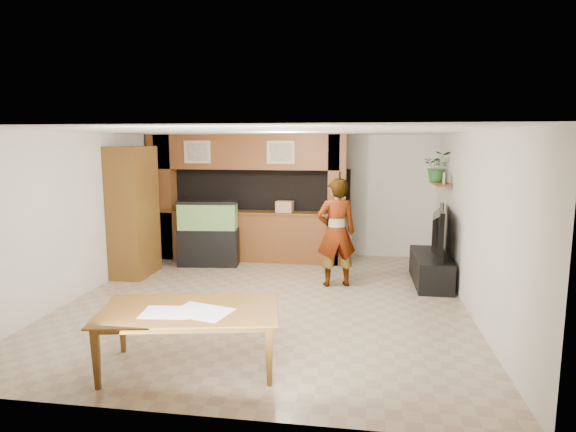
% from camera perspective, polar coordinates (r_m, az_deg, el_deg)
% --- Properties ---
extents(floor, '(6.50, 6.50, 0.00)m').
position_cam_1_polar(floor, '(7.65, -2.49, -9.93)').
color(floor, tan).
rests_on(floor, ground).
extents(ceiling, '(6.50, 6.50, 0.00)m').
position_cam_1_polar(ceiling, '(7.24, -2.63, 9.94)').
color(ceiling, white).
rests_on(ceiling, wall_back).
extents(wall_back, '(6.00, 0.00, 6.00)m').
position_cam_1_polar(wall_back, '(10.51, 0.84, 2.49)').
color(wall_back, beige).
rests_on(wall_back, floor).
extents(wall_left, '(0.00, 6.50, 6.50)m').
position_cam_1_polar(wall_left, '(8.43, -22.99, 0.23)').
color(wall_left, beige).
rests_on(wall_left, floor).
extents(wall_right, '(0.00, 6.50, 6.50)m').
position_cam_1_polar(wall_right, '(7.38, 20.97, -0.79)').
color(wall_right, beige).
rests_on(wall_right, floor).
extents(partition, '(4.20, 0.99, 2.60)m').
position_cam_1_polar(partition, '(10.08, -4.99, 2.26)').
color(partition, brown).
rests_on(partition, floor).
extents(wall_clock, '(0.05, 0.25, 0.25)m').
position_cam_1_polar(wall_clock, '(9.22, -19.80, 4.83)').
color(wall_clock, black).
rests_on(wall_clock, wall_left).
extents(wall_shelf, '(0.25, 0.90, 0.04)m').
position_cam_1_polar(wall_shelf, '(9.20, 17.62, 3.68)').
color(wall_shelf, brown).
rests_on(wall_shelf, wall_right).
extents(pantry_cabinet, '(0.59, 0.97, 2.37)m').
position_cam_1_polar(pantry_cabinet, '(9.25, -17.85, 0.50)').
color(pantry_cabinet, brown).
rests_on(pantry_cabinet, floor).
extents(trash_can, '(0.27, 0.27, 0.50)m').
position_cam_1_polar(trash_can, '(9.10, -17.51, -5.63)').
color(trash_can, '#B2B2B7').
rests_on(trash_can, floor).
extents(aquarium, '(1.18, 0.44, 1.31)m').
position_cam_1_polar(aquarium, '(9.70, -9.42, -2.11)').
color(aquarium, black).
rests_on(aquarium, floor).
extents(tv_stand, '(0.57, 1.54, 0.51)m').
position_cam_1_polar(tv_stand, '(8.80, 16.53, -6.03)').
color(tv_stand, black).
rests_on(tv_stand, floor).
extents(television, '(0.40, 1.45, 0.83)m').
position_cam_1_polar(television, '(8.66, 16.72, -1.74)').
color(television, black).
rests_on(television, tv_stand).
extents(photo_frame, '(0.04, 0.15, 0.20)m').
position_cam_1_polar(photo_frame, '(8.87, 17.98, 4.27)').
color(photo_frame, tan).
rests_on(photo_frame, wall_shelf).
extents(potted_plant, '(0.57, 0.51, 0.56)m').
position_cam_1_polar(potted_plant, '(9.36, 17.35, 5.62)').
color(potted_plant, '#2B6428').
rests_on(potted_plant, wall_shelf).
extents(person, '(0.78, 0.62, 1.86)m').
position_cam_1_polar(person, '(8.21, 5.74, -1.95)').
color(person, '#A6805B').
rests_on(person, floor).
extents(microphone, '(0.03, 0.10, 0.15)m').
position_cam_1_polar(microphone, '(7.92, 6.15, 4.74)').
color(microphone, black).
rests_on(microphone, person).
extents(dining_table, '(2.07, 1.41, 0.67)m').
position_cam_1_polar(dining_table, '(5.47, -11.57, -14.19)').
color(dining_table, brown).
rests_on(dining_table, floor).
extents(newspaper_a, '(0.57, 0.44, 0.01)m').
position_cam_1_polar(newspaper_a, '(5.32, -14.06, -11.02)').
color(newspaper_a, silver).
rests_on(newspaper_a, dining_table).
extents(newspaper_b, '(0.69, 0.58, 0.01)m').
position_cam_1_polar(newspaper_b, '(5.26, -10.21, -11.10)').
color(newspaper_b, silver).
rests_on(newspaper_b, dining_table).
extents(counter_box, '(0.35, 0.25, 0.22)m').
position_cam_1_polar(counter_box, '(9.76, -0.40, 1.13)').
color(counter_box, tan).
rests_on(counter_box, partition).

